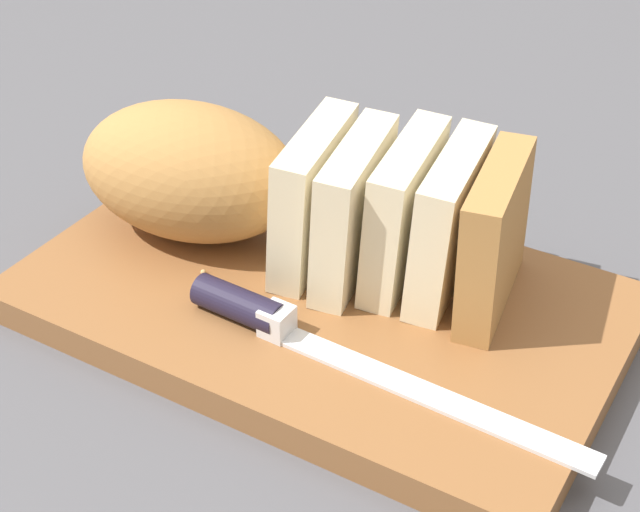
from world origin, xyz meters
name	(u,v)px	position (x,y,z in m)	size (l,w,h in m)	color
ground_plane	(320,316)	(0.00, 0.00, 0.00)	(3.00, 3.00, 0.00)	#4C4C51
cutting_board	(320,303)	(0.00, 0.00, 0.01)	(0.44, 0.26, 0.03)	brown
bread_loaf	(275,189)	(-0.06, 0.03, 0.08)	(0.36, 0.16, 0.11)	#A8753D
bread_knife	(283,325)	(0.01, -0.06, 0.03)	(0.30, 0.03, 0.02)	silver
crumb_near_knife	(348,287)	(0.02, 0.01, 0.03)	(0.01, 0.01, 0.01)	tan
crumb_near_loaf	(203,272)	(-0.09, -0.03, 0.03)	(0.00, 0.00, 0.00)	tan
crumb_stray_left	(325,249)	(-0.02, 0.05, 0.03)	(0.00, 0.00, 0.00)	tan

